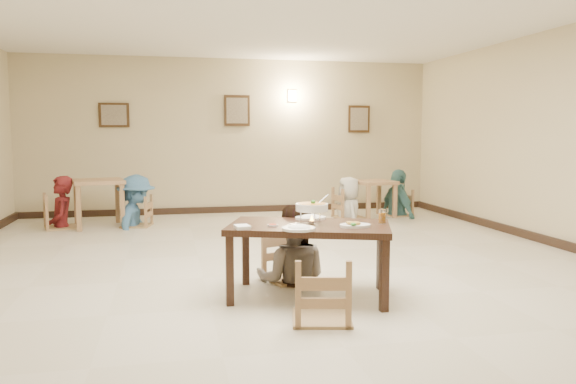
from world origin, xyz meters
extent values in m
plane|color=beige|center=(0.00, 0.00, 0.00)|extent=(10.00, 10.00, 0.00)
plane|color=#C7B78F|center=(0.00, 5.00, 1.50)|extent=(10.00, 0.00, 10.00)
cube|color=black|center=(0.00, 4.97, 0.06)|extent=(8.00, 0.06, 0.12)
cube|color=#311F0F|center=(-2.20, 4.96, 1.90)|extent=(0.55, 0.03, 0.45)
cube|color=gray|center=(-2.20, 4.94, 1.90)|extent=(0.45, 0.01, 0.37)
cube|color=#311F0F|center=(0.10, 4.96, 2.00)|extent=(0.50, 0.03, 0.60)
cube|color=gray|center=(0.10, 4.94, 2.00)|extent=(0.41, 0.01, 0.49)
cube|color=#311F0F|center=(2.60, 4.96, 1.85)|extent=(0.45, 0.03, 0.55)
cube|color=gray|center=(2.60, 4.94, 1.85)|extent=(0.37, 0.01, 0.45)
cube|color=#FFD88C|center=(1.20, 4.96, 2.30)|extent=(0.16, 0.05, 0.22)
cube|color=#311D14|center=(0.06, -0.92, 0.67)|extent=(1.70, 1.29, 0.06)
cube|color=#311D14|center=(-0.71, -1.04, 0.32)|extent=(0.07, 0.07, 0.64)
cube|color=#311D14|center=(0.60, -1.50, 0.32)|extent=(0.07, 0.07, 0.64)
cube|color=#311D14|center=(-0.47, -0.35, 0.32)|extent=(0.07, 0.07, 0.64)
cube|color=#311D14|center=(0.84, -0.81, 0.32)|extent=(0.07, 0.07, 0.64)
cube|color=#A38256|center=(0.03, -0.25, 0.48)|extent=(0.49, 0.49, 0.05)
cube|color=#A38256|center=(0.00, -1.60, 0.48)|extent=(0.49, 0.49, 0.05)
imported|color=gray|center=(0.03, -0.32, 0.82)|extent=(0.94, 0.83, 1.63)
torus|color=silver|center=(0.09, -0.93, 0.83)|extent=(0.24, 0.24, 0.01)
cylinder|color=silver|center=(0.09, -0.93, 0.72)|extent=(0.06, 0.06, 0.04)
cone|color=#FFA526|center=(0.09, -0.93, 0.77)|extent=(0.04, 0.04, 0.05)
cylinder|color=white|center=(0.09, -0.93, 0.87)|extent=(0.31, 0.31, 0.07)
cylinder|color=#B96B18|center=(0.09, -0.93, 0.90)|extent=(0.27, 0.27, 0.02)
sphere|color=#2D7223|center=(0.09, -0.94, 0.92)|extent=(0.04, 0.04, 0.04)
cylinder|color=silver|center=(0.20, -0.87, 0.93)|extent=(0.14, 0.09, 0.10)
cylinder|color=silver|center=(0.18, -0.87, 0.77)|extent=(0.01, 0.01, 0.14)
cylinder|color=silver|center=(-0.01, -0.87, 0.77)|extent=(0.01, 0.01, 0.14)
cylinder|color=silver|center=(0.09, -1.04, 0.77)|extent=(0.01, 0.01, 0.14)
cylinder|color=white|center=(0.15, -0.62, 0.72)|extent=(0.31, 0.31, 0.02)
ellipsoid|color=white|center=(0.15, -0.62, 0.72)|extent=(0.21, 0.17, 0.07)
cylinder|color=white|center=(-0.11, -1.21, 0.72)|extent=(0.30, 0.30, 0.02)
ellipsoid|color=white|center=(-0.11, -1.21, 0.72)|extent=(0.20, 0.17, 0.07)
cylinder|color=white|center=(0.44, -1.16, 0.72)|extent=(0.29, 0.29, 0.02)
sphere|color=#2D7223|center=(0.39, -1.24, 0.74)|extent=(0.05, 0.05, 0.05)
cylinder|color=white|center=(-0.30, -0.97, 0.71)|extent=(0.10, 0.10, 0.02)
cylinder|color=#9C1A06|center=(-0.30, -0.97, 0.72)|extent=(0.07, 0.07, 0.01)
cube|color=white|center=(-0.59, -1.04, 0.72)|extent=(0.14, 0.18, 0.03)
cube|color=silver|center=(-0.54, -0.95, 0.72)|extent=(0.02, 0.18, 0.01)
cube|color=silver|center=(-0.51, -0.95, 0.72)|extent=(0.02, 0.18, 0.01)
cylinder|color=white|center=(0.75, -1.03, 0.77)|extent=(0.07, 0.07, 0.14)
cylinder|color=orange|center=(0.75, -1.03, 0.76)|extent=(0.06, 0.06, 0.10)
cube|color=#9E7753|center=(-2.38, 3.73, 0.76)|extent=(0.94, 0.94, 0.06)
cube|color=#9E7753|center=(-2.64, 3.33, 0.37)|extent=(0.07, 0.07, 0.73)
cube|color=#9E7753|center=(-1.98, 3.47, 0.37)|extent=(0.07, 0.07, 0.73)
cube|color=#9E7753|center=(-2.78, 3.99, 0.37)|extent=(0.07, 0.07, 0.73)
cube|color=#9E7753|center=(-2.12, 4.13, 0.37)|extent=(0.07, 0.07, 0.73)
cube|color=#9E7753|center=(2.52, 3.85, 0.65)|extent=(0.79, 0.79, 0.06)
cube|color=#9E7753|center=(2.30, 3.53, 0.31)|extent=(0.07, 0.07, 0.62)
cube|color=#9E7753|center=(2.85, 3.62, 0.31)|extent=(0.07, 0.07, 0.62)
cube|color=#9E7753|center=(2.20, 4.08, 0.31)|extent=(0.07, 0.07, 0.62)
cube|color=#9E7753|center=(2.75, 4.18, 0.31)|extent=(0.07, 0.07, 0.62)
cube|color=#A38256|center=(-2.98, 3.73, 0.50)|extent=(0.51, 0.51, 0.06)
cube|color=#A38256|center=(-1.78, 3.67, 0.45)|extent=(0.46, 0.46, 0.05)
cube|color=#A38256|center=(2.02, 3.80, 0.49)|extent=(0.50, 0.50, 0.05)
cube|color=#A38256|center=(3.03, 3.89, 0.43)|extent=(0.44, 0.44, 0.05)
imported|color=#5C1518|center=(-2.98, 3.73, 0.86)|extent=(0.52, 0.69, 1.73)
imported|color=teal|center=(-1.78, 3.67, 0.87)|extent=(0.88, 1.24, 1.74)
imported|color=silver|center=(2.02, 3.80, 0.76)|extent=(0.49, 0.75, 1.52)
imported|color=teal|center=(3.03, 3.89, 0.89)|extent=(0.58, 1.09, 1.77)
camera|label=1|loc=(-1.24, -6.02, 1.56)|focal=35.00mm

